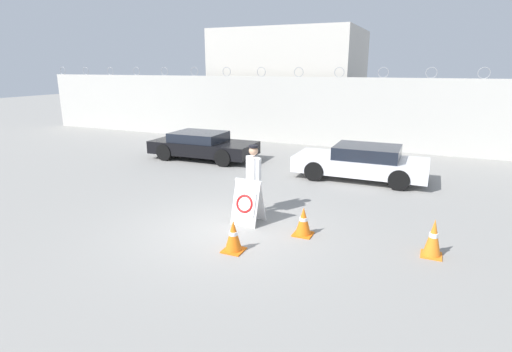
# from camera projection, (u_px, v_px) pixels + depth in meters

# --- Properties ---
(ground_plane) EXTENTS (90.00, 90.00, 0.00)m
(ground_plane) POSITION_uv_depth(u_px,v_px,m) (227.00, 230.00, 9.45)
(ground_plane) COLOR gray
(perimeter_wall) EXTENTS (36.00, 0.30, 3.72)m
(perimeter_wall) POSITION_uv_depth(u_px,v_px,m) (337.00, 113.00, 18.84)
(perimeter_wall) COLOR beige
(perimeter_wall) RESTS_ON ground_plane
(building_block) EXTENTS (7.85, 5.97, 5.74)m
(building_block) POSITION_uv_depth(u_px,v_px,m) (290.00, 82.00, 23.41)
(building_block) COLOR beige
(building_block) RESTS_ON ground_plane
(barricade_sign) EXTENTS (0.71, 0.69, 1.10)m
(barricade_sign) POSITION_uv_depth(u_px,v_px,m) (247.00, 202.00, 9.72)
(barricade_sign) COLOR white
(barricade_sign) RESTS_ON ground_plane
(security_guard) EXTENTS (0.55, 0.64, 1.82)m
(security_guard) POSITION_uv_depth(u_px,v_px,m) (254.00, 176.00, 10.24)
(security_guard) COLOR #514C42
(security_guard) RESTS_ON ground_plane
(traffic_cone_near) EXTENTS (0.41, 0.41, 0.79)m
(traffic_cone_near) POSITION_uv_depth(u_px,v_px,m) (433.00, 238.00, 8.04)
(traffic_cone_near) COLOR orange
(traffic_cone_near) RESTS_ON ground_plane
(traffic_cone_mid) EXTENTS (0.43, 0.43, 0.69)m
(traffic_cone_mid) POSITION_uv_depth(u_px,v_px,m) (233.00, 236.00, 8.27)
(traffic_cone_mid) COLOR orange
(traffic_cone_mid) RESTS_ON ground_plane
(traffic_cone_far) EXTENTS (0.43, 0.43, 0.67)m
(traffic_cone_far) POSITION_uv_depth(u_px,v_px,m) (303.00, 221.00, 9.07)
(traffic_cone_far) COLOR orange
(traffic_cone_far) RESTS_ON ground_plane
(parked_car_front_coupe) EXTENTS (4.38, 2.03, 1.11)m
(parked_car_front_coupe) POSITION_uv_depth(u_px,v_px,m) (203.00, 145.00, 16.58)
(parked_car_front_coupe) COLOR black
(parked_car_front_coupe) RESTS_ON ground_plane
(parked_car_rear_sedan) EXTENTS (4.38, 1.92, 1.17)m
(parked_car_rear_sedan) POSITION_uv_depth(u_px,v_px,m) (361.00, 162.00, 13.57)
(parked_car_rear_sedan) COLOR black
(parked_car_rear_sedan) RESTS_ON ground_plane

